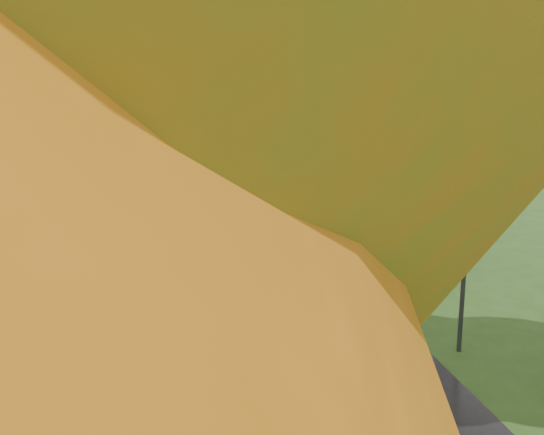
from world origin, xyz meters
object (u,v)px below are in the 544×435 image
object	(u,v)px
streetlamp_near	(461,201)
streetlamp_far	(231,102)
car_white	(182,185)
bus	(311,235)
car_dark	(170,165)
streetlamp_mid	(287,126)
car_silver	(178,182)

from	to	relation	value
streetlamp_near	streetlamp_far	world-z (taller)	same
streetlamp_far	streetlamp_near	bearing A→B (deg)	-90.00
streetlamp_near	car_white	size ratio (longest dim) A/B	1.90
bus	car_dark	bearing A→B (deg)	100.85
car_white	car_dark	size ratio (longest dim) A/B	1.05
streetlamp_far	bus	world-z (taller)	streetlamp_far
streetlamp_mid	car_white	world-z (taller)	streetlamp_mid
streetlamp_near	car_silver	xyz separation A→B (m)	(-6.27, 26.64, -4.03)
car_white	car_dark	xyz separation A→B (m)	(-0.20, 9.48, -0.14)
streetlamp_near	car_dark	size ratio (longest dim) A/B	2.00
car_silver	car_dark	xyz separation A→B (m)	(-0.03, 7.92, -0.06)
streetlamp_near	streetlamp_mid	distance (m)	22.00
streetlamp_far	car_white	distance (m)	20.27
streetlamp_near	car_white	bearing A→B (deg)	103.66
bus	car_white	bearing A→B (deg)	105.47
car_silver	car_dark	distance (m)	7.92
streetlamp_near	streetlamp_mid	world-z (taller)	same
car_dark	car_silver	bearing A→B (deg)	-100.24
streetlamp_far	streetlamp_mid	bearing A→B (deg)	-90.00
streetlamp_mid	car_silver	distance (m)	8.78
streetlamp_near	bus	bearing A→B (deg)	103.01
streetlamp_near	bus	distance (m)	9.62
streetlamp_far	car_dark	xyz separation A→B (m)	(-6.30, -9.44, -4.09)
streetlamp_near	streetlamp_mid	bearing A→B (deg)	90.00
streetlamp_far	bus	distance (m)	35.37
car_white	car_dark	world-z (taller)	car_white
streetlamp_far	car_white	world-z (taller)	streetlamp_far
streetlamp_far	car_dark	world-z (taller)	streetlamp_far
streetlamp_mid	car_silver	bearing A→B (deg)	143.50
bus	streetlamp_near	bearing A→B (deg)	-75.52
bus	car_silver	bearing A→B (deg)	104.82
streetlamp_mid	car_silver	xyz separation A→B (m)	(-6.27, 4.64, -4.03)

